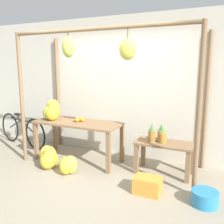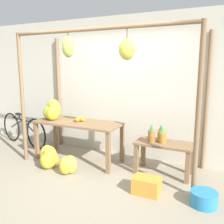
{
  "view_description": "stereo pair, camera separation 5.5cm",
  "coord_description": "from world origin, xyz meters",
  "px_view_note": "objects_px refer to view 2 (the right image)",
  "views": [
    {
      "loc": [
        1.94,
        -3.17,
        1.85
      ],
      "look_at": [
        0.08,
        0.77,
        1.03
      ],
      "focal_mm": 40.0,
      "sensor_mm": 36.0,
      "label": 1
    },
    {
      "loc": [
        1.99,
        -3.14,
        1.85
      ],
      "look_at": [
        0.08,
        0.77,
        1.03
      ],
      "focal_mm": 40.0,
      "sensor_mm": 36.0,
      "label": 2
    }
  ],
  "objects_px": {
    "banana_pile_on_table": "(53,111)",
    "banana_pile_ground_right": "(68,165)",
    "banana_pile_ground_left": "(49,158)",
    "blue_bucket": "(204,199)",
    "pineapple_cluster": "(159,135)",
    "fruit_crate_white": "(147,185)",
    "orange_pile": "(80,119)",
    "parked_bicycle": "(23,130)"
  },
  "relations": [
    {
      "from": "orange_pile",
      "to": "pineapple_cluster",
      "type": "height_order",
      "value": "pineapple_cluster"
    },
    {
      "from": "fruit_crate_white",
      "to": "banana_pile_ground_left",
      "type": "bearing_deg",
      "value": 176.41
    },
    {
      "from": "banana_pile_on_table",
      "to": "banana_pile_ground_left",
      "type": "height_order",
      "value": "banana_pile_on_table"
    },
    {
      "from": "orange_pile",
      "to": "banana_pile_ground_left",
      "type": "xyz_separation_m",
      "value": [
        -0.32,
        -0.58,
        -0.64
      ]
    },
    {
      "from": "banana_pile_on_table",
      "to": "orange_pile",
      "type": "xyz_separation_m",
      "value": [
        0.58,
        0.09,
        -0.14
      ]
    },
    {
      "from": "orange_pile",
      "to": "banana_pile_ground_left",
      "type": "distance_m",
      "value": 0.92
    },
    {
      "from": "banana_pile_ground_left",
      "to": "parked_bicycle",
      "type": "distance_m",
      "value": 1.61
    },
    {
      "from": "orange_pile",
      "to": "banana_pile_ground_left",
      "type": "height_order",
      "value": "orange_pile"
    },
    {
      "from": "pineapple_cluster",
      "to": "banana_pile_ground_left",
      "type": "height_order",
      "value": "pineapple_cluster"
    },
    {
      "from": "pineapple_cluster",
      "to": "fruit_crate_white",
      "type": "distance_m",
      "value": 0.95
    },
    {
      "from": "blue_bucket",
      "to": "pineapple_cluster",
      "type": "bearing_deg",
      "value": 138.2
    },
    {
      "from": "banana_pile_ground_right",
      "to": "banana_pile_ground_left",
      "type": "bearing_deg",
      "value": 174.13
    },
    {
      "from": "banana_pile_on_table",
      "to": "fruit_crate_white",
      "type": "relative_size",
      "value": 1.14
    },
    {
      "from": "orange_pile",
      "to": "pineapple_cluster",
      "type": "xyz_separation_m",
      "value": [
        1.54,
        0.07,
        -0.13
      ]
    },
    {
      "from": "fruit_crate_white",
      "to": "blue_bucket",
      "type": "distance_m",
      "value": 0.79
    },
    {
      "from": "fruit_crate_white",
      "to": "parked_bicycle",
      "type": "relative_size",
      "value": 0.23
    },
    {
      "from": "banana_pile_ground_left",
      "to": "blue_bucket",
      "type": "xyz_separation_m",
      "value": [
        2.7,
        -0.09,
        -0.08
      ]
    },
    {
      "from": "pineapple_cluster",
      "to": "parked_bicycle",
      "type": "relative_size",
      "value": 0.19
    },
    {
      "from": "banana_pile_on_table",
      "to": "banana_pile_ground_right",
      "type": "relative_size",
      "value": 1.09
    },
    {
      "from": "banana_pile_on_table",
      "to": "orange_pile",
      "type": "distance_m",
      "value": 0.61
    },
    {
      "from": "banana_pile_ground_right",
      "to": "fruit_crate_white",
      "type": "height_order",
      "value": "banana_pile_ground_right"
    },
    {
      "from": "banana_pile_ground_left",
      "to": "blue_bucket",
      "type": "relative_size",
      "value": 1.24
    },
    {
      "from": "banana_pile_on_table",
      "to": "fruit_crate_white",
      "type": "xyz_separation_m",
      "value": [
        2.17,
        -0.6,
        -0.83
      ]
    },
    {
      "from": "banana_pile_on_table",
      "to": "banana_pile_ground_right",
      "type": "distance_m",
      "value": 1.21
    },
    {
      "from": "banana_pile_on_table",
      "to": "banana_pile_ground_left",
      "type": "relative_size",
      "value": 1.0
    },
    {
      "from": "banana_pile_on_table",
      "to": "banana_pile_ground_right",
      "type": "height_order",
      "value": "banana_pile_on_table"
    },
    {
      "from": "banana_pile_on_table",
      "to": "orange_pile",
      "type": "height_order",
      "value": "banana_pile_on_table"
    },
    {
      "from": "orange_pile",
      "to": "pineapple_cluster",
      "type": "bearing_deg",
      "value": 2.67
    },
    {
      "from": "pineapple_cluster",
      "to": "parked_bicycle",
      "type": "xyz_separation_m",
      "value": [
        -3.27,
        0.13,
        -0.32
      ]
    },
    {
      "from": "fruit_crate_white",
      "to": "blue_bucket",
      "type": "height_order",
      "value": "fruit_crate_white"
    },
    {
      "from": "banana_pile_ground_right",
      "to": "parked_bicycle",
      "type": "height_order",
      "value": "parked_bicycle"
    },
    {
      "from": "banana_pile_ground_left",
      "to": "banana_pile_ground_right",
      "type": "bearing_deg",
      "value": -5.87
    },
    {
      "from": "banana_pile_ground_right",
      "to": "parked_bicycle",
      "type": "relative_size",
      "value": 0.24
    },
    {
      "from": "orange_pile",
      "to": "pineapple_cluster",
      "type": "relative_size",
      "value": 0.58
    },
    {
      "from": "pineapple_cluster",
      "to": "blue_bucket",
      "type": "relative_size",
      "value": 0.91
    },
    {
      "from": "fruit_crate_white",
      "to": "blue_bucket",
      "type": "relative_size",
      "value": 1.09
    },
    {
      "from": "banana_pile_ground_right",
      "to": "fruit_crate_white",
      "type": "xyz_separation_m",
      "value": [
        1.44,
        -0.07,
        -0.03
      ]
    },
    {
      "from": "pineapple_cluster",
      "to": "banana_pile_ground_right",
      "type": "xyz_separation_m",
      "value": [
        -1.39,
        -0.7,
        -0.53
      ]
    },
    {
      "from": "blue_bucket",
      "to": "banana_pile_on_table",
      "type": "bearing_deg",
      "value": 168.94
    },
    {
      "from": "blue_bucket",
      "to": "parked_bicycle",
      "type": "distance_m",
      "value": 4.2
    },
    {
      "from": "banana_pile_ground_right",
      "to": "blue_bucket",
      "type": "xyz_separation_m",
      "value": [
        2.22,
        -0.04,
        -0.06
      ]
    },
    {
      "from": "fruit_crate_white",
      "to": "banana_pile_ground_right",
      "type": "bearing_deg",
      "value": 177.17
    }
  ]
}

